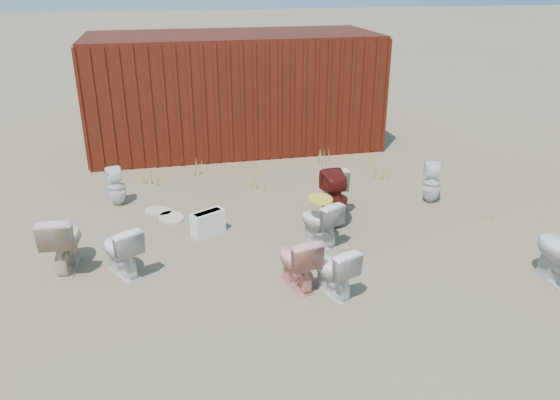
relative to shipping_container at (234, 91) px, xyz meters
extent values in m
plane|color=brown|center=(0.00, -5.20, -1.20)|extent=(100.00, 100.00, 0.00)
cube|color=#4C0D0C|center=(0.00, 0.00, 0.00)|extent=(6.00, 2.40, 2.40)
imported|color=white|center=(-2.21, -5.27, -0.86)|extent=(0.66, 0.77, 0.68)
imported|color=pink|center=(-0.10, -6.03, -0.86)|extent=(0.53, 0.74, 0.69)
imported|color=white|center=(0.28, -6.30, -0.88)|extent=(0.56, 0.72, 0.64)
imported|color=#56120E|center=(0.86, -4.51, -0.76)|extent=(0.42, 0.43, 0.88)
imported|color=white|center=(-2.39, -2.94, -0.88)|extent=(0.35, 0.36, 0.64)
imported|color=beige|center=(-2.94, -4.95, -0.81)|extent=(0.50, 0.81, 0.79)
imported|color=beige|center=(1.02, -3.83, -0.81)|extent=(0.50, 0.80, 0.78)
imported|color=silver|center=(0.48, -4.99, -0.86)|extent=(0.63, 0.76, 0.67)
imported|color=white|center=(2.74, -3.94, -0.86)|extent=(0.40, 0.41, 0.68)
ellipsoid|color=gold|center=(0.48, -4.99, -0.52)|extent=(0.34, 0.42, 0.02)
cube|color=white|center=(-1.03, -4.35, -1.02)|extent=(0.53, 0.41, 0.35)
ellipsoid|color=beige|center=(-1.55, -3.68, -1.19)|extent=(0.50, 0.58, 0.02)
ellipsoid|color=#C0B68B|center=(-1.75, -3.38, -1.19)|extent=(0.59, 0.58, 0.02)
cone|color=olive|center=(-1.91, -2.03, -1.04)|extent=(0.36, 0.36, 0.31)
cone|color=olive|center=(0.02, -2.77, -1.05)|extent=(0.32, 0.32, 0.30)
cone|color=olive|center=(2.37, -2.63, -1.03)|extent=(0.36, 0.36, 0.34)
cone|color=olive|center=(-1.00, -1.78, -1.06)|extent=(0.30, 0.30, 0.27)
cone|color=olive|center=(1.59, -1.70, -1.04)|extent=(0.34, 0.34, 0.33)
cone|color=olive|center=(3.31, -4.85, -1.08)|extent=(0.28, 0.28, 0.25)
camera|label=1|loc=(-1.56, -11.67, 2.41)|focal=35.00mm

